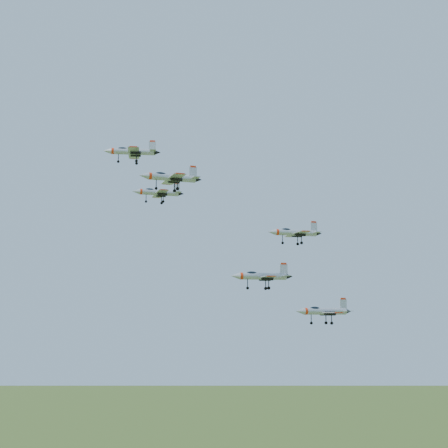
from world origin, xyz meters
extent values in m
cylinder|color=#AEB4BC|center=(-14.95, 12.79, 152.42)|extent=(9.23, 1.49, 1.33)
cone|color=#AEB4BC|center=(-20.48, 12.69, 152.42)|extent=(1.87, 1.36, 1.33)
cone|color=black|center=(-9.63, 12.88, 152.42)|extent=(1.45, 1.16, 1.13)
ellipsoid|color=black|center=(-17.20, 12.75, 152.92)|extent=(2.27, 1.00, 0.84)
cube|color=#AEB4BC|center=(-14.70, 9.93, 152.17)|extent=(2.43, 4.54, 0.14)
cube|color=#AEB4BC|center=(-14.80, 15.66, 152.17)|extent=(2.43, 4.54, 0.14)
cube|color=#AEB4BC|center=(-10.76, 12.86, 153.81)|extent=(1.54, 0.15, 2.15)
cube|color=red|center=(-10.76, 12.86, 154.93)|extent=(1.13, 0.16, 0.36)
cylinder|color=#AEB4BC|center=(-9.17, 1.22, 141.28)|extent=(7.74, 2.38, 1.11)
cone|color=#AEB4BC|center=(-13.70, 0.44, 141.28)|extent=(1.70, 1.35, 1.11)
cone|color=black|center=(-4.80, 1.96, 141.28)|extent=(1.33, 1.13, 0.94)
ellipsoid|color=black|center=(-11.02, 0.90, 141.69)|extent=(1.98, 1.10, 0.70)
cube|color=#AEB4BC|center=(-8.60, -1.11, 141.06)|extent=(2.56, 4.02, 0.12)
cube|color=#AEB4BC|center=(-9.40, 3.59, 141.06)|extent=(2.56, 4.02, 0.12)
cube|color=#AEB4BC|center=(-5.73, 1.80, 142.43)|extent=(1.28, 0.32, 1.79)
cube|color=red|center=(-5.73, 1.80, 143.36)|extent=(0.94, 0.28, 0.30)
cylinder|color=#AEB4BC|center=(-7.21, -22.89, 139.13)|extent=(7.70, 2.87, 1.11)
cone|color=#AEB4BC|center=(-11.67, -23.96, 139.13)|extent=(1.75, 1.43, 1.11)
cone|color=black|center=(-2.91, -21.85, 139.13)|extent=(1.38, 1.19, 0.94)
ellipsoid|color=black|center=(-9.02, -23.32, 139.54)|extent=(2.00, 1.21, 0.70)
cube|color=#AEB4BC|center=(-6.48, -25.16, 138.91)|extent=(2.78, 4.09, 0.12)
cube|color=#AEB4BC|center=(-7.60, -20.53, 138.91)|extent=(2.78, 4.09, 0.12)
cube|color=#AEB4BC|center=(-3.82, -22.07, 140.27)|extent=(1.26, 0.40, 1.79)
cube|color=red|center=(-3.82, -22.07, 141.21)|extent=(0.94, 0.33, 0.30)
cylinder|color=#AEB4BC|center=(12.14, 5.05, 125.11)|extent=(9.78, 2.27, 1.40)
cone|color=#AEB4BC|center=(6.35, 4.52, 125.11)|extent=(2.06, 1.57, 1.40)
cone|color=black|center=(17.71, 5.55, 125.11)|extent=(1.61, 1.32, 1.19)
ellipsoid|color=black|center=(9.78, 4.83, 125.64)|extent=(2.45, 1.22, 0.89)
cube|color=#AEB4BC|center=(12.63, 2.06, 124.84)|extent=(2.90, 4.94, 0.15)
cube|color=#AEB4BC|center=(12.08, 8.07, 124.84)|extent=(2.90, 4.94, 0.15)
cube|color=#AEB4BC|center=(16.53, 5.45, 126.57)|extent=(1.62, 0.28, 2.26)
cube|color=red|center=(16.53, 5.45, 127.75)|extent=(1.19, 0.26, 0.38)
cylinder|color=#AEB4BC|center=(16.07, -8.33, 132.43)|extent=(7.96, 2.31, 1.14)
cone|color=#AEB4BC|center=(11.40, -9.04, 132.43)|extent=(1.73, 1.36, 1.14)
cone|color=black|center=(20.57, -7.65, 132.43)|extent=(1.36, 1.14, 0.97)
ellipsoid|color=black|center=(14.17, -8.62, 132.85)|extent=(2.03, 1.10, 0.72)
cube|color=#AEB4BC|center=(16.62, -10.73, 132.21)|extent=(2.57, 4.11, 0.12)
cube|color=#AEB4BC|center=(15.88, -5.88, 132.21)|extent=(2.57, 4.11, 0.12)
cube|color=#AEB4BC|center=(19.62, -7.79, 133.61)|extent=(1.31, 0.30, 1.84)
cube|color=red|center=(19.62, -7.79, 134.57)|extent=(0.97, 0.27, 0.31)
cylinder|color=#AEB4BC|center=(23.40, -0.42, 118.05)|extent=(9.13, 3.44, 1.31)
cone|color=#AEB4BC|center=(18.11, -1.72, 118.05)|extent=(2.08, 1.71, 1.31)
cone|color=black|center=(28.50, 0.83, 118.05)|extent=(1.64, 1.42, 1.11)
ellipsoid|color=black|center=(21.25, -0.95, 118.54)|extent=(2.38, 1.45, 0.83)
cube|color=#AEB4BC|center=(24.27, -3.11, 117.80)|extent=(3.31, 4.86, 0.14)
cube|color=#AEB4BC|center=(22.92, 2.37, 117.80)|extent=(3.31, 4.86, 0.14)
cube|color=#AEB4BC|center=(27.42, 0.57, 119.41)|extent=(1.50, 0.48, 2.12)
cube|color=red|center=(27.42, 0.57, 120.52)|extent=(1.11, 0.40, 0.35)
camera|label=1|loc=(-9.40, -120.40, 118.01)|focal=50.00mm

